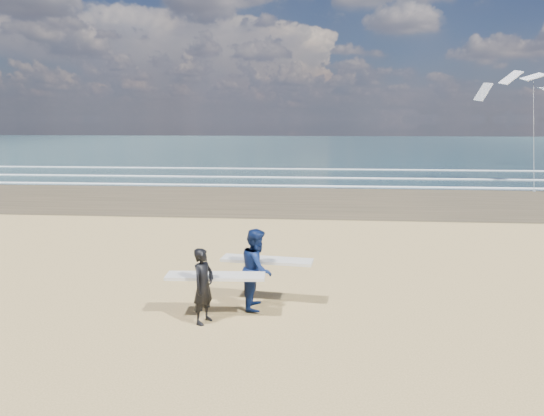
{
  "coord_description": "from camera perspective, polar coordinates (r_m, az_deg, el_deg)",
  "views": [
    {
      "loc": [
        2.81,
        -9.07,
        4.38
      ],
      "look_at": [
        1.54,
        6.0,
        1.61
      ],
      "focal_mm": 32.0,
      "sensor_mm": 36.0,
      "label": 1
    }
  ],
  "objects": [
    {
      "name": "surfer_near",
      "position": [
        10.75,
        -7.84,
        -8.88
      ],
      "size": [
        2.23,
        1.03,
        1.67
      ],
      "color": "black",
      "rests_on": "ground"
    },
    {
      "name": "ocean",
      "position": [
        82.99,
        16.91,
        6.91
      ],
      "size": [
        220.0,
        100.0,
        0.02
      ],
      "primitive_type": "cube",
      "color": "#1A333B",
      "rests_on": "ground"
    },
    {
      "name": "surfer_far",
      "position": [
        11.44,
        -1.71,
        -7.06
      ],
      "size": [
        2.25,
        1.2,
        1.9
      ],
      "color": "#0E1E50",
      "rests_on": "ground"
    },
    {
      "name": "kite_1",
      "position": [
        36.44,
        28.41,
        10.05
      ],
      "size": [
        6.58,
        4.82,
        8.47
      ],
      "color": "slate",
      "rests_on": "ground"
    }
  ]
}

